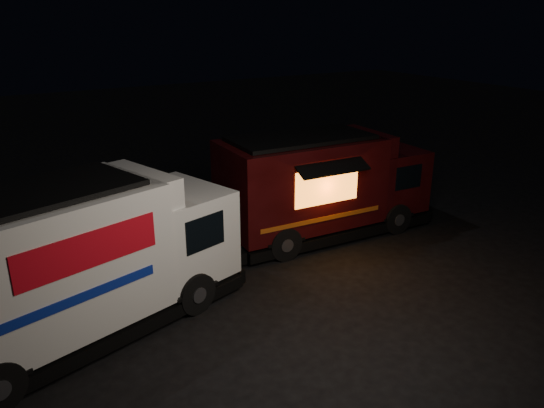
{
  "coord_description": "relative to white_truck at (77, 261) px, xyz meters",
  "views": [
    {
      "loc": [
        -5.85,
        -10.16,
        6.67
      ],
      "look_at": [
        1.61,
        2.0,
        1.48
      ],
      "focal_mm": 35.0,
      "sensor_mm": 36.0,
      "label": 1
    }
  ],
  "objects": [
    {
      "name": "ground",
      "position": [
        4.08,
        -0.59,
        -1.72
      ],
      "size": [
        80.0,
        80.0,
        0.0
      ],
      "primitive_type": "plane",
      "color": "black",
      "rests_on": "ground"
    },
    {
      "name": "white_truck",
      "position": [
        0.0,
        0.0,
        0.0
      ],
      "size": [
        8.02,
        4.57,
        3.45
      ],
      "primitive_type": null,
      "rotation": [
        0.0,
        0.0,
        0.28
      ],
      "color": "silver",
      "rests_on": "ground"
    },
    {
      "name": "red_truck",
      "position": [
        7.86,
        1.77,
        -0.1
      ],
      "size": [
        7.1,
        2.94,
        3.25
      ],
      "primitive_type": null,
      "rotation": [
        0.0,
        0.0,
        -0.05
      ],
      "color": "#33090A",
      "rests_on": "ground"
    }
  ]
}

